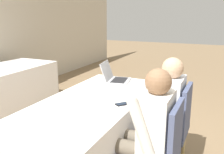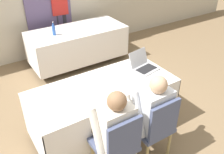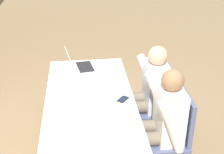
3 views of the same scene
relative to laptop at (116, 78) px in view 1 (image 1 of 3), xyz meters
The scene contains 9 objects.
conference_table_near 0.76m from the laptop, behind, with size 1.92×0.86×0.73m.
laptop is the anchor object (origin of this frame).
cell_phone 0.83m from the laptop, 152.03° to the right, with size 0.14×0.13×0.01m.
paper_beside_laptop 0.90m from the laptop, behind, with size 0.22×0.31×0.00m.
paper_centre_table 0.15m from the laptop, 136.98° to the left, with size 0.21×0.30×0.00m.
chair_near_left 1.31m from the laptop, 140.79° to the right, with size 0.44×0.44×0.90m.
chair_near_right 0.97m from the laptop, 119.63° to the right, with size 0.44×0.44×0.90m.
person_checkered_shirt 1.22m from the laptop, 144.56° to the right, with size 0.50×0.52×1.16m.
person_white_shirt 0.85m from the laptop, 123.11° to the right, with size 0.50×0.52×1.16m.
Camera 1 is at (-2.02, -1.14, 1.54)m, focal length 40.00 mm.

